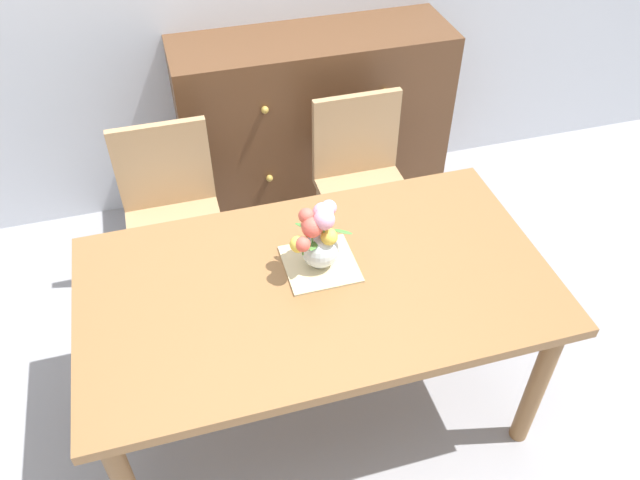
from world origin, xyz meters
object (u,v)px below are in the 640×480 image
chair_left (172,210)px  flower_vase (319,236)px  chair_right (362,177)px  dresser (313,126)px  dining_table (317,298)px

chair_left → flower_vase: 0.94m
chair_right → flower_vase: bearing=60.1°
chair_left → flower_vase: (0.48, -0.73, 0.36)m
flower_vase → chair_right: bearing=60.1°
flower_vase → chair_left: bearing=123.4°
dresser → flower_vase: 1.35m
dresser → dining_table: bearing=-105.0°
dining_table → flower_vase: bearing=67.9°
chair_left → dresser: size_ratio=0.64×
chair_right → dresser: dresser is taller
chair_right → dining_table: bearing=60.8°
dresser → flower_vase: size_ratio=5.40×
flower_vase → dresser: bearing=75.5°
chair_right → chair_left: bearing=0.0°
chair_left → dresser: bearing=-146.8°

